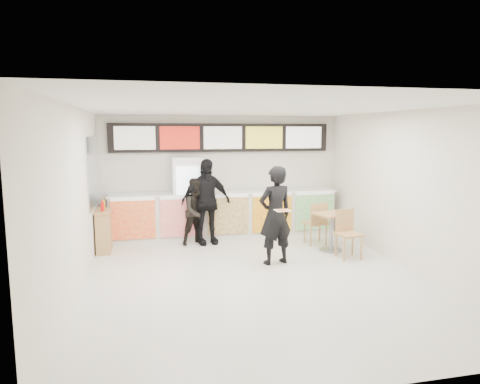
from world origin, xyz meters
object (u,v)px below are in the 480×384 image
object	(u,v)px
customer_main	(275,215)
customer_left	(197,211)
drinks_fridge	(187,198)
service_counter	(225,214)
condiment_ledge	(104,230)
cafe_table	(331,225)
customer_mid	(206,202)

from	to	relation	value
customer_main	customer_left	world-z (taller)	customer_main
drinks_fridge	customer_left	bearing A→B (deg)	-72.54
drinks_fridge	service_counter	bearing A→B (deg)	-0.99
customer_left	customer_main	bearing A→B (deg)	-74.87
service_counter	condiment_ledge	distance (m)	2.90
drinks_fridge	cafe_table	size ratio (longest dim) A/B	1.14
service_counter	customer_main	world-z (taller)	customer_main
customer_left	customer_mid	size ratio (longest dim) A/B	0.78
service_counter	drinks_fridge	world-z (taller)	drinks_fridge
customer_left	cafe_table	world-z (taller)	customer_left
cafe_table	condiment_ledge	bearing A→B (deg)	156.82
service_counter	customer_main	bearing A→B (deg)	-76.61
drinks_fridge	condiment_ledge	xyz separation A→B (m)	(-1.89, -0.70, -0.53)
customer_mid	cafe_table	bearing A→B (deg)	-34.39
customer_left	cafe_table	size ratio (longest dim) A/B	0.88
cafe_table	customer_mid	bearing A→B (deg)	144.20
customer_left	condiment_ledge	distance (m)	2.09
service_counter	customer_main	xyz separation A→B (m)	(0.56, -2.36, 0.40)
service_counter	drinks_fridge	distance (m)	1.03
service_counter	customer_left	size ratio (longest dim) A/B	3.60
service_counter	drinks_fridge	xyz separation A→B (m)	(-0.93, 0.02, 0.43)
service_counter	drinks_fridge	bearing A→B (deg)	179.01
drinks_fridge	cafe_table	xyz separation A→B (m)	(2.97, -1.76, -0.42)
customer_main	cafe_table	xyz separation A→B (m)	(1.47, 0.61, -0.39)
service_counter	customer_mid	bearing A→B (deg)	-135.54
service_counter	cafe_table	bearing A→B (deg)	-40.62
service_counter	customer_mid	distance (m)	0.88
condiment_ledge	customer_main	bearing A→B (deg)	-26.29
drinks_fridge	customer_mid	distance (m)	0.68
customer_left	drinks_fridge	bearing A→B (deg)	86.53
customer_main	condiment_ledge	bearing A→B (deg)	-39.46
customer_mid	condiment_ledge	distance (m)	2.33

